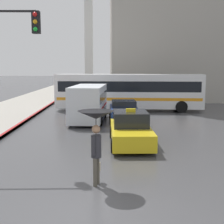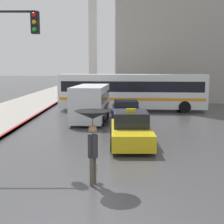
% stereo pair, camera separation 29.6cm
% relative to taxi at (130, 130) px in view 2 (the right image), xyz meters
% --- Properties ---
extents(ground_plane, '(300.00, 300.00, 0.00)m').
position_rel_taxi_xyz_m(ground_plane, '(-1.22, -7.24, -0.69)').
color(ground_plane, '#424244').
extents(taxi, '(1.91, 4.49, 1.70)m').
position_rel_taxi_xyz_m(taxi, '(0.00, 0.00, 0.00)').
color(taxi, gold).
rests_on(taxi, ground_plane).
extents(sedan_red, '(1.91, 4.16, 1.39)m').
position_rel_taxi_xyz_m(sedan_red, '(0.05, 6.37, -0.03)').
color(sedan_red, navy).
rests_on(sedan_red, ground_plane).
extents(ambulance_van, '(2.44, 5.69, 2.40)m').
position_rel_taxi_xyz_m(ambulance_van, '(-2.30, 6.55, 0.64)').
color(ambulance_van, silver).
rests_on(ambulance_van, ground_plane).
extents(city_bus, '(12.41, 3.66, 3.07)m').
position_rel_taxi_xyz_m(city_bus, '(0.81, 12.02, 1.02)').
color(city_bus, silver).
rests_on(city_bus, ground_plane).
extents(pedestrian_with_umbrella, '(1.10, 1.10, 2.29)m').
position_rel_taxi_xyz_m(pedestrian_with_umbrella, '(-1.46, -5.22, 1.17)').
color(pedestrian_with_umbrella, '#4C473D').
rests_on(pedestrian_with_umbrella, ground_plane).
extents(building_tower_far, '(11.05, 10.89, 22.18)m').
position_rel_taxi_xyz_m(building_tower_far, '(18.11, 41.91, 10.40)').
color(building_tower_far, brown).
rests_on(building_tower_far, ground_plane).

